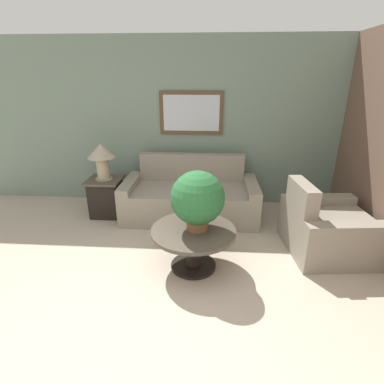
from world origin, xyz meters
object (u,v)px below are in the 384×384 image
object	(u,v)px
armchair	(327,229)
coffee_table	(193,240)
side_table	(106,197)
table_lamp	(101,155)
couch_main	(190,198)
potted_plant_on_table	(198,199)

from	to	relation	value
armchair	coffee_table	bearing A→B (deg)	100.09
side_table	table_lamp	xyz separation A→B (m)	(0.00, 0.00, 0.65)
coffee_table	armchair	bearing A→B (deg)	15.72
armchair	side_table	world-z (taller)	armchair
couch_main	side_table	xyz separation A→B (m)	(-1.29, -0.05, 0.00)
side_table	potted_plant_on_table	size ratio (longest dim) A/B	0.89
couch_main	potted_plant_on_table	bearing A→B (deg)	-82.50
coffee_table	table_lamp	size ratio (longest dim) A/B	1.73
coffee_table	table_lamp	distance (m)	2.00
coffee_table	table_lamp	xyz separation A→B (m)	(-1.42, 1.28, 0.60)
couch_main	table_lamp	world-z (taller)	table_lamp
couch_main	table_lamp	distance (m)	1.45
potted_plant_on_table	armchair	bearing A→B (deg)	15.64
side_table	potted_plant_on_table	distance (m)	2.01
couch_main	side_table	world-z (taller)	couch_main
couch_main	table_lamp	bearing A→B (deg)	-177.67
table_lamp	potted_plant_on_table	size ratio (longest dim) A/B	0.82
side_table	table_lamp	bearing A→B (deg)	0.00
potted_plant_on_table	couch_main	bearing A→B (deg)	97.50
coffee_table	potted_plant_on_table	world-z (taller)	potted_plant_on_table
side_table	potted_plant_on_table	xyz separation A→B (m)	(1.46, -1.26, 0.53)
couch_main	coffee_table	distance (m)	1.34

